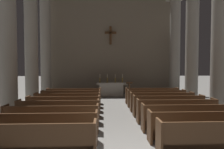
% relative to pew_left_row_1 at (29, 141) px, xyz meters
% --- Properties ---
extents(pew_left_row_1, '(3.16, 0.50, 0.95)m').
position_rel_pew_left_row_1_xyz_m(pew_left_row_1, '(0.00, 0.00, 0.00)').
color(pew_left_row_1, brown).
rests_on(pew_left_row_1, ground).
extents(pew_left_row_2, '(3.16, 0.50, 0.95)m').
position_rel_pew_left_row_1_xyz_m(pew_left_row_2, '(0.00, 1.02, 0.00)').
color(pew_left_row_2, brown).
rests_on(pew_left_row_2, ground).
extents(pew_left_row_3, '(3.16, 0.50, 0.95)m').
position_rel_pew_left_row_1_xyz_m(pew_left_row_3, '(0.00, 2.04, 0.00)').
color(pew_left_row_3, brown).
rests_on(pew_left_row_3, ground).
extents(pew_left_row_4, '(3.16, 0.50, 0.95)m').
position_rel_pew_left_row_1_xyz_m(pew_left_row_4, '(0.00, 3.06, 0.00)').
color(pew_left_row_4, brown).
rests_on(pew_left_row_4, ground).
extents(pew_left_row_5, '(3.16, 0.50, 0.95)m').
position_rel_pew_left_row_1_xyz_m(pew_left_row_5, '(0.00, 4.08, 0.00)').
color(pew_left_row_5, brown).
rests_on(pew_left_row_5, ground).
extents(pew_left_row_6, '(3.16, 0.50, 0.95)m').
position_rel_pew_left_row_1_xyz_m(pew_left_row_6, '(0.00, 5.10, 0.00)').
color(pew_left_row_6, brown).
rests_on(pew_left_row_6, ground).
extents(pew_left_row_7, '(3.16, 0.50, 0.95)m').
position_rel_pew_left_row_1_xyz_m(pew_left_row_7, '(0.00, 6.12, 0.00)').
color(pew_left_row_7, brown).
rests_on(pew_left_row_7, ground).
extents(pew_left_row_8, '(3.16, 0.50, 0.95)m').
position_rel_pew_left_row_1_xyz_m(pew_left_row_8, '(0.00, 7.14, 0.00)').
color(pew_left_row_8, brown).
rests_on(pew_left_row_8, ground).
extents(pew_right_row_1, '(3.16, 0.50, 0.95)m').
position_rel_pew_left_row_1_xyz_m(pew_right_row_1, '(4.66, 0.00, 0.00)').
color(pew_right_row_1, brown).
rests_on(pew_right_row_1, ground).
extents(pew_right_row_2, '(3.16, 0.50, 0.95)m').
position_rel_pew_left_row_1_xyz_m(pew_right_row_2, '(4.66, 1.02, 0.00)').
color(pew_right_row_2, brown).
rests_on(pew_right_row_2, ground).
extents(pew_right_row_3, '(3.16, 0.50, 0.95)m').
position_rel_pew_left_row_1_xyz_m(pew_right_row_3, '(4.66, 2.04, 0.00)').
color(pew_right_row_3, brown).
rests_on(pew_right_row_3, ground).
extents(pew_right_row_4, '(3.16, 0.50, 0.95)m').
position_rel_pew_left_row_1_xyz_m(pew_right_row_4, '(4.66, 3.06, 0.00)').
color(pew_right_row_4, brown).
rests_on(pew_right_row_4, ground).
extents(pew_right_row_5, '(3.16, 0.50, 0.95)m').
position_rel_pew_left_row_1_xyz_m(pew_right_row_5, '(4.66, 4.08, 0.00)').
color(pew_right_row_5, brown).
rests_on(pew_right_row_5, ground).
extents(pew_right_row_6, '(3.16, 0.50, 0.95)m').
position_rel_pew_left_row_1_xyz_m(pew_right_row_6, '(4.66, 5.10, 0.00)').
color(pew_right_row_6, brown).
rests_on(pew_right_row_6, ground).
extents(pew_right_row_7, '(3.16, 0.50, 0.95)m').
position_rel_pew_left_row_1_xyz_m(pew_right_row_7, '(4.66, 6.12, 0.00)').
color(pew_right_row_7, brown).
rests_on(pew_right_row_7, ground).
extents(pew_right_row_8, '(3.16, 0.50, 0.95)m').
position_rel_pew_left_row_1_xyz_m(pew_right_row_8, '(4.66, 7.14, 0.00)').
color(pew_right_row_8, brown).
rests_on(pew_right_row_8, ground).
extents(column_left_second, '(1.15, 1.15, 7.44)m').
position_rel_pew_left_row_1_xyz_m(column_left_second, '(-2.55, 4.50, 3.16)').
color(column_left_second, '#9E998E').
rests_on(column_left_second, ground).
extents(column_right_second, '(1.15, 1.15, 7.44)m').
position_rel_pew_left_row_1_xyz_m(column_right_second, '(7.21, 4.50, 3.16)').
color(column_right_second, '#9E998E').
rests_on(column_right_second, ground).
extents(column_left_third, '(1.15, 1.15, 7.44)m').
position_rel_pew_left_row_1_xyz_m(column_left_third, '(-2.55, 7.48, 3.16)').
color(column_left_third, '#9E998E').
rests_on(column_left_third, ground).
extents(column_right_third, '(1.15, 1.15, 7.44)m').
position_rel_pew_left_row_1_xyz_m(column_right_third, '(7.21, 7.48, 3.16)').
color(column_right_third, '#9E998E').
rests_on(column_right_third, ground).
extents(column_left_fourth, '(1.15, 1.15, 7.44)m').
position_rel_pew_left_row_1_xyz_m(column_left_fourth, '(-2.55, 10.45, 3.16)').
color(column_left_fourth, '#9E998E').
rests_on(column_left_fourth, ground).
extents(column_right_fourth, '(1.15, 1.15, 7.44)m').
position_rel_pew_left_row_1_xyz_m(column_right_fourth, '(7.21, 10.45, 3.16)').
color(column_right_fourth, '#9E998E').
rests_on(column_right_fourth, ground).
extents(altar, '(2.20, 0.90, 1.01)m').
position_rel_pew_left_row_1_xyz_m(altar, '(2.33, 10.30, 0.06)').
color(altar, '#BCB7AD').
rests_on(altar, ground).
extents(candlestick_outer_left, '(0.16, 0.16, 0.64)m').
position_rel_pew_left_row_1_xyz_m(candlestick_outer_left, '(1.48, 10.30, 0.73)').
color(candlestick_outer_left, '#B79338').
rests_on(candlestick_outer_left, altar).
extents(candlestick_inner_left, '(0.16, 0.16, 0.64)m').
position_rel_pew_left_row_1_xyz_m(candlestick_inner_left, '(2.03, 10.30, 0.73)').
color(candlestick_inner_left, '#B79338').
rests_on(candlestick_inner_left, altar).
extents(candlestick_inner_right, '(0.16, 0.16, 0.64)m').
position_rel_pew_left_row_1_xyz_m(candlestick_inner_right, '(2.63, 10.30, 0.73)').
color(candlestick_inner_right, '#B79338').
rests_on(candlestick_inner_right, altar).
extents(candlestick_outer_right, '(0.16, 0.16, 0.64)m').
position_rel_pew_left_row_1_xyz_m(candlestick_outer_right, '(3.18, 10.30, 0.73)').
color(candlestick_outer_right, '#B79338').
rests_on(candlestick_outer_right, altar).
extents(apse_with_cross, '(10.99, 0.42, 8.61)m').
position_rel_pew_left_row_1_xyz_m(apse_with_cross, '(2.33, 11.94, 3.83)').
color(apse_with_cross, gray).
rests_on(apse_with_cross, ground).
extents(lectern, '(0.44, 0.36, 1.15)m').
position_rel_pew_left_row_1_xyz_m(lectern, '(3.54, 9.10, 0.07)').
color(lectern, brown).
rests_on(lectern, ground).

